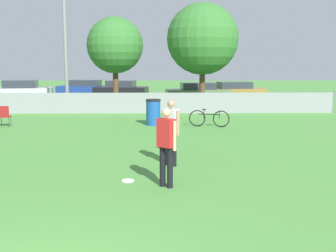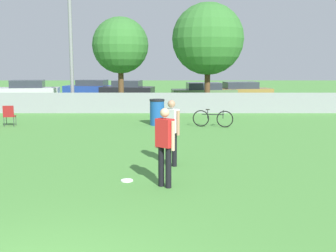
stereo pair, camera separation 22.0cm
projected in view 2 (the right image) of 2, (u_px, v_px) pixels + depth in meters
name	position (u px, v px, depth m)	size (l,w,h in m)	color
fence_backline	(133.00, 103.00, 22.49)	(22.13, 0.07, 1.21)	gray
light_pole	(70.00, 24.00, 22.68)	(0.90, 0.36, 7.98)	gray
tree_near_pole	(120.00, 45.00, 24.40)	(3.26, 3.26, 5.32)	brown
tree_far_right	(208.00, 39.00, 23.76)	(4.06, 4.06, 6.05)	brown
player_defender_red	(164.00, 142.00, 9.03)	(0.43, 0.40, 1.73)	black
player_receiver_white	(171.00, 128.00, 10.93)	(0.42, 0.40, 1.73)	black
frisbee_disc	(127.00, 180.00, 9.63)	(0.29, 0.29, 0.03)	white
folding_chair_sideline	(9.00, 115.00, 17.84)	(0.50, 0.50, 0.89)	#333338
bicycle_sideline	(212.00, 118.00, 17.69)	(1.68, 0.53, 0.75)	black
trash_bin	(157.00, 112.00, 18.20)	(0.64, 0.64, 1.13)	#194C99
parked_car_silver	(27.00, 91.00, 29.94)	(4.52, 2.41, 1.47)	black
parked_car_blue	(92.00, 88.00, 33.93)	(4.58, 2.34, 1.32)	black
parked_car_dark	(127.00, 89.00, 31.99)	(4.17, 2.41, 1.36)	black
parked_car_olive	(203.00, 92.00, 29.65)	(4.61, 2.18, 1.29)	black
parked_car_tan	(240.00, 91.00, 30.51)	(4.63, 2.32, 1.31)	black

